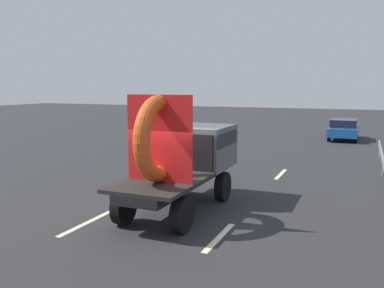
% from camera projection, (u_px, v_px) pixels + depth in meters
% --- Properties ---
extents(ground_plane, '(120.00, 120.00, 0.00)m').
position_uv_depth(ground_plane, '(165.00, 213.00, 11.76)').
color(ground_plane, '#28282B').
extents(flatbed_truck, '(2.02, 5.16, 3.45)m').
position_uv_depth(flatbed_truck, '(187.00, 153.00, 12.36)').
color(flatbed_truck, black).
rests_on(flatbed_truck, ground_plane).
extents(distant_sedan, '(1.87, 4.36, 1.42)m').
position_uv_depth(distant_sedan, '(344.00, 129.00, 28.04)').
color(distant_sedan, black).
rests_on(distant_sedan, ground_plane).
extents(lane_dash_left_near, '(0.16, 2.70, 0.01)m').
position_uv_depth(lane_dash_left_near, '(91.00, 220.00, 11.14)').
color(lane_dash_left_near, beige).
rests_on(lane_dash_left_near, ground_plane).
extents(lane_dash_left_far, '(0.16, 2.40, 0.01)m').
position_uv_depth(lane_dash_left_far, '(202.00, 167.00, 18.64)').
color(lane_dash_left_far, beige).
rests_on(lane_dash_left_far, ground_plane).
extents(lane_dash_right_near, '(0.16, 2.08, 0.01)m').
position_uv_depth(lane_dash_right_near, '(219.00, 237.00, 9.91)').
color(lane_dash_right_near, beige).
rests_on(lane_dash_right_near, ground_plane).
extents(lane_dash_right_far, '(0.16, 2.10, 0.01)m').
position_uv_depth(lane_dash_right_far, '(281.00, 174.00, 17.03)').
color(lane_dash_right_far, beige).
rests_on(lane_dash_right_far, ground_plane).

